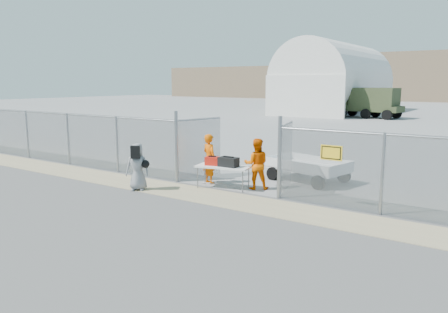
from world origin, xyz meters
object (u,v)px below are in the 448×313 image
Objects in this scene: visitor at (137,167)px; security_worker_left at (210,159)px; security_worker_right at (256,164)px; folding_table at (223,177)px; utility_trailer at (308,169)px.

security_worker_left is at bearing 27.02° from visitor.
security_worker_right is 1.09× the size of visitor.
security_worker_left reaches higher than visitor.
security_worker_right is at bearing 16.61° from folding_table.
visitor reaches higher than folding_table.
security_worker_right reaches higher than visitor.
security_worker_left is 0.49× the size of utility_trailer.
utility_trailer is at bearing 16.99° from visitor.
visitor is (-2.17, -1.75, 0.39)m from folding_table.
security_worker_right reaches higher than folding_table.
folding_table is 2.82m from visitor.
visitor is at bearing -153.16° from folding_table.
security_worker_left is 1.03× the size of security_worker_right.
utility_trailer is (1.92, 2.55, 0.05)m from folding_table.
security_worker_right is 3.87m from visitor.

